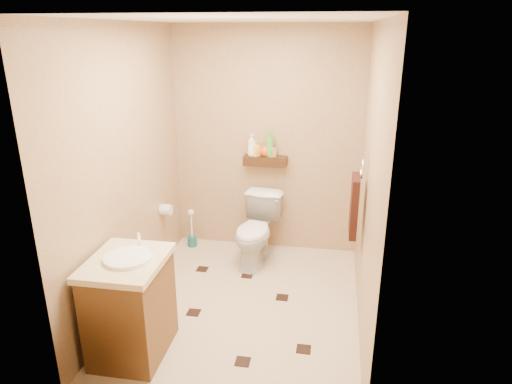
# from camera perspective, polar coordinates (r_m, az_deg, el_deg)

# --- Properties ---
(ground) EXTENTS (2.50, 2.50, 0.00)m
(ground) POSITION_cam_1_polar(r_m,az_deg,el_deg) (4.21, -1.52, -13.95)
(ground) COLOR beige
(ground) RESTS_ON ground
(wall_back) EXTENTS (2.00, 0.04, 2.40)m
(wall_back) POSITION_cam_1_polar(r_m,az_deg,el_deg) (4.87, 1.33, 6.21)
(wall_back) COLOR tan
(wall_back) RESTS_ON ground
(wall_front) EXTENTS (2.00, 0.04, 2.40)m
(wall_front) POSITION_cam_1_polar(r_m,az_deg,el_deg) (2.56, -7.44, -6.60)
(wall_front) COLOR tan
(wall_front) RESTS_ON ground
(wall_left) EXTENTS (0.04, 2.50, 2.40)m
(wall_left) POSITION_cam_1_polar(r_m,az_deg,el_deg) (4.01, -15.85, 2.51)
(wall_left) COLOR tan
(wall_left) RESTS_ON ground
(wall_right) EXTENTS (0.04, 2.50, 2.40)m
(wall_right) POSITION_cam_1_polar(r_m,az_deg,el_deg) (3.62, 13.98, 0.91)
(wall_right) COLOR tan
(wall_right) RESTS_ON ground
(ceiling) EXTENTS (2.00, 2.50, 0.02)m
(ceiling) POSITION_cam_1_polar(r_m,az_deg,el_deg) (3.51, -1.90, 20.80)
(ceiling) COLOR white
(ceiling) RESTS_ON wall_back
(wall_shelf) EXTENTS (0.46, 0.14, 0.10)m
(wall_shelf) POSITION_cam_1_polar(r_m,az_deg,el_deg) (4.84, 1.16, 3.93)
(wall_shelf) COLOR #3D2510
(wall_shelf) RESTS_ON wall_back
(floor_accents) EXTENTS (1.24, 1.40, 0.01)m
(floor_accents) POSITION_cam_1_polar(r_m,az_deg,el_deg) (4.18, -1.59, -14.13)
(floor_accents) COLOR black
(floor_accents) RESTS_ON ground
(toilet) EXTENTS (0.49, 0.75, 0.71)m
(toilet) POSITION_cam_1_polar(r_m,az_deg,el_deg) (4.76, 0.04, -4.86)
(toilet) COLOR white
(toilet) RESTS_ON ground
(vanity) EXTENTS (0.54, 0.65, 0.91)m
(vanity) POSITION_cam_1_polar(r_m,az_deg,el_deg) (3.60, -15.41, -13.47)
(vanity) COLOR brown
(vanity) RESTS_ON ground
(toilet_brush) EXTENTS (0.10, 0.10, 0.45)m
(toilet_brush) POSITION_cam_1_polar(r_m,az_deg,el_deg) (5.23, -8.02, -5.12)
(toilet_brush) COLOR #175C5B
(toilet_brush) RESTS_ON ground
(towel_ring) EXTENTS (0.12, 0.30, 0.76)m
(towel_ring) POSITION_cam_1_polar(r_m,az_deg,el_deg) (3.94, 12.23, -1.39)
(towel_ring) COLOR silver
(towel_ring) RESTS_ON wall_right
(toilet_paper) EXTENTS (0.12, 0.11, 0.12)m
(toilet_paper) POSITION_cam_1_polar(r_m,az_deg,el_deg) (4.74, -11.20, -2.17)
(toilet_paper) COLOR white
(toilet_paper) RESTS_ON wall_left
(bottle_a) EXTENTS (0.13, 0.13, 0.23)m
(bottle_a) POSITION_cam_1_polar(r_m,az_deg,el_deg) (4.82, -0.55, 5.92)
(bottle_a) COLOR white
(bottle_a) RESTS_ON wall_shelf
(bottle_b) EXTENTS (0.10, 0.11, 0.17)m
(bottle_b) POSITION_cam_1_polar(r_m,az_deg,el_deg) (4.82, -0.02, 5.51)
(bottle_b) COLOR yellow
(bottle_b) RESTS_ON wall_shelf
(bottle_c) EXTENTS (0.13, 0.13, 0.16)m
(bottle_c) POSITION_cam_1_polar(r_m,az_deg,el_deg) (4.81, 1.21, 5.41)
(bottle_c) COLOR #C94A17
(bottle_c) RESTS_ON wall_shelf
(bottle_d) EXTENTS (0.13, 0.13, 0.27)m
(bottle_d) POSITION_cam_1_polar(r_m,az_deg,el_deg) (4.79, 1.72, 6.05)
(bottle_d) COLOR green
(bottle_d) RESTS_ON wall_shelf
(bottle_e) EXTENTS (0.09, 0.10, 0.15)m
(bottle_e) POSITION_cam_1_polar(r_m,az_deg,el_deg) (4.80, 2.03, 5.34)
(bottle_e) COLOR #C48B41
(bottle_e) RESTS_ON wall_shelf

